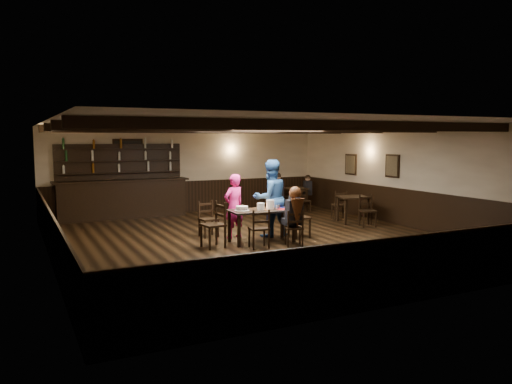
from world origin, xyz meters
name	(u,v)px	position (x,y,z in m)	size (l,w,h in m)	color
ground	(257,240)	(0.00, 0.00, 0.00)	(10.00, 10.00, 0.00)	black
room_shell	(257,166)	(0.01, 0.04, 1.75)	(9.02, 10.02, 2.71)	beige
dining_table	(262,214)	(-0.01, -0.25, 0.66)	(1.51, 0.81, 0.75)	black
chair_near_left	(260,226)	(-0.36, -0.86, 0.50)	(0.46, 0.44, 0.86)	black
chair_near_right	(295,225)	(0.43, -0.99, 0.47)	(0.48, 0.47, 0.81)	black
chair_end_left	(216,221)	(-1.13, -0.28, 0.58)	(0.50, 0.52, 1.00)	black
chair_end_right	(296,214)	(0.96, -0.16, 0.57)	(0.46, 0.48, 0.97)	black
chair_far_pushed	(207,216)	(-0.89, 0.94, 0.50)	(0.43, 0.42, 0.86)	black
woman_pink	(234,206)	(-0.38, 0.48, 0.76)	(0.56, 0.37, 1.53)	#FF2096
man_blue	(270,198)	(0.48, 0.26, 0.93)	(0.91, 0.71, 1.86)	navy
seated_person	(295,207)	(0.46, -0.94, 0.86)	(0.36, 0.55, 0.89)	black
cake	(242,209)	(-0.48, -0.19, 0.80)	(0.34, 0.34, 0.11)	white
plate_stack_a	(261,206)	(-0.05, -0.29, 0.83)	(0.17, 0.17, 0.16)	white
plate_stack_b	(270,204)	(0.21, -0.26, 0.86)	(0.18, 0.18, 0.21)	white
tea_light	(264,208)	(0.08, -0.17, 0.78)	(0.05, 0.05, 0.06)	#A5A8AD
salt_shaker	(277,207)	(0.35, -0.31, 0.80)	(0.04, 0.04, 0.10)	silver
pepper_shaker	(279,207)	(0.41, -0.33, 0.80)	(0.04, 0.04, 0.10)	#A5A8AD
drink_glass	(271,205)	(0.31, -0.11, 0.81)	(0.08, 0.08, 0.12)	silver
menu_red	(283,209)	(0.48, -0.38, 0.75)	(0.30, 0.21, 0.00)	maroon
menu_blue	(281,207)	(0.57, -0.14, 0.75)	(0.26, 0.19, 0.00)	#0E1148
bar_counter	(122,194)	(-2.16, 4.72, 0.73)	(3.91, 0.70, 2.20)	black
back_table_a	(353,200)	(3.46, 0.93, 0.65)	(1.00, 1.00, 0.75)	black
back_table_b	(295,191)	(3.23, 3.74, 0.64)	(0.72, 0.72, 0.75)	black
bg_patron_left	(278,185)	(2.60, 3.75, 0.87)	(0.29, 0.42, 0.80)	black
bg_patron_right	(308,185)	(3.84, 3.91, 0.80)	(0.26, 0.36, 0.68)	black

